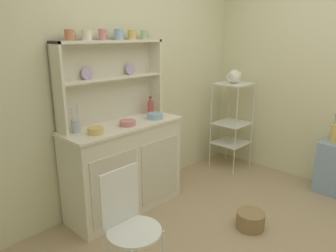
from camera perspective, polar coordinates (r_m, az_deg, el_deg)
wall_back at (r=3.31m, az=-6.54°, el=8.56°), size 3.84×0.05×2.50m
hutch_cabinet at (r=3.13m, az=-7.80°, el=-7.20°), size 1.18×0.45×0.88m
hutch_shelf_unit at (r=3.03m, az=-10.42°, el=8.94°), size 1.10×0.18×0.75m
bakers_rack at (r=4.11m, az=11.41°, el=1.75°), size 0.41×0.39×1.10m
wire_chair at (r=2.19m, az=-7.12°, el=-16.21°), size 0.36×0.36×0.85m
floor_basket at (r=3.07m, az=14.55°, el=-15.99°), size 0.25×0.25×0.15m
cup_terracotta_0 at (r=2.75m, az=-17.26°, el=15.32°), size 0.09×0.07×0.09m
cup_cream_1 at (r=2.83m, az=-14.34°, el=15.49°), size 0.10×0.08×0.08m
cup_rose_2 at (r=2.92m, az=-11.64°, el=15.76°), size 0.08×0.06×0.09m
cup_sky_3 at (r=3.03m, az=-8.79°, el=15.90°), size 0.09×0.08×0.09m
cup_gold_4 at (r=3.12m, az=-6.45°, el=15.94°), size 0.09×0.08×0.09m
cup_sage_5 at (r=3.22m, az=-4.28°, el=15.94°), size 0.08×0.07×0.08m
bowl_mixing_large at (r=2.73m, az=-12.85°, el=-0.79°), size 0.13×0.13×0.06m
bowl_floral_medium at (r=2.92m, az=-7.23°, el=0.55°), size 0.15×0.15×0.05m
bowl_cream_small at (r=3.14m, az=-2.37°, el=1.82°), size 0.16×0.16×0.05m
jam_bottle at (r=3.30m, az=-3.16°, el=3.40°), size 0.06×0.06×0.19m
utensil_jar at (r=2.79m, az=-16.17°, el=0.07°), size 0.08×0.08×0.24m
porcelain_teapot at (r=4.02m, az=11.80°, el=8.71°), size 0.26×0.17×0.19m
flower_vase at (r=3.80m, az=27.74°, el=-0.98°), size 0.09×0.09×0.34m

